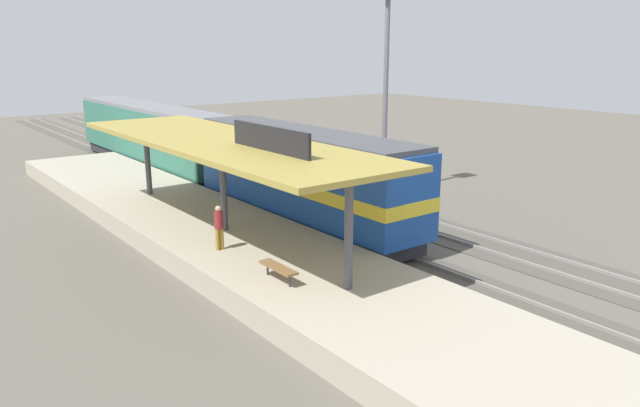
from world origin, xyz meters
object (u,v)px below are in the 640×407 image
(passenger_carriage_single, at_px, (151,135))
(light_mast, at_px, (387,45))
(person_waiting, at_px, (219,225))
(locomotive, at_px, (302,177))
(platform_bench, at_px, (278,268))

(passenger_carriage_single, height_order, light_mast, light_mast)
(person_waiting, bearing_deg, locomotive, 26.70)
(locomotive, distance_m, passenger_carriage_single, 18.00)
(platform_bench, relative_size, locomotive, 0.12)
(locomotive, xyz_separation_m, person_waiting, (-6.00, -3.02, -0.56))
(platform_bench, xyz_separation_m, person_waiting, (-0.00, 3.97, 0.51))
(platform_bench, relative_size, passenger_carriage_single, 0.08)
(platform_bench, height_order, light_mast, light_mast)
(passenger_carriage_single, bearing_deg, locomotive, -90.00)
(locomotive, relative_size, passenger_carriage_single, 0.72)
(platform_bench, distance_m, person_waiting, 4.00)
(passenger_carriage_single, xyz_separation_m, light_mast, (7.80, -15.31, 6.08))
(light_mast, bearing_deg, person_waiting, -157.52)
(platform_bench, distance_m, passenger_carriage_single, 25.72)
(locomotive, height_order, person_waiting, locomotive)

